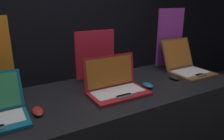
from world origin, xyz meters
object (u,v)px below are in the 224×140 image
(mouse_back, at_px, (174,78))
(promo_stand_back, at_px, (170,39))
(laptop_back, at_px, (186,65))
(promo_stand_middle, at_px, (95,57))
(mouse_middle, at_px, (148,85))
(laptop_middle, at_px, (115,85))
(mouse_front, at_px, (38,111))

(mouse_back, distance_m, promo_stand_back, 0.45)
(laptop_back, xyz_separation_m, mouse_back, (-0.22, -0.08, -0.05))
(laptop_back, distance_m, promo_stand_back, 0.30)
(promo_stand_middle, xyz_separation_m, promo_stand_back, (0.77, -0.01, 0.07))
(mouse_back, xyz_separation_m, promo_stand_back, (0.22, 0.30, 0.25))
(promo_stand_middle, height_order, laptop_back, promo_stand_middle)
(mouse_middle, relative_size, mouse_back, 0.94)
(mouse_back, bearing_deg, laptop_middle, 179.56)
(promo_stand_back, bearing_deg, mouse_middle, -147.04)
(laptop_middle, height_order, mouse_back, laptop_middle)
(mouse_back, bearing_deg, mouse_front, -178.42)
(mouse_middle, xyz_separation_m, laptop_back, (0.51, 0.11, 0.05))
(promo_stand_middle, bearing_deg, laptop_middle, -90.00)
(mouse_front, xyz_separation_m, mouse_back, (1.08, 0.03, 0.00))
(mouse_middle, height_order, mouse_back, mouse_middle)
(laptop_middle, relative_size, promo_stand_middle, 1.02)
(promo_stand_back, bearing_deg, laptop_back, -90.00)
(mouse_front, xyz_separation_m, mouse_middle, (0.78, -0.00, 0.00))
(mouse_middle, relative_size, laptop_back, 0.26)
(mouse_front, bearing_deg, mouse_back, 1.58)
(laptop_back, bearing_deg, mouse_middle, -168.04)
(promo_stand_middle, xyz_separation_m, laptop_back, (0.77, -0.24, -0.12))
(promo_stand_middle, distance_m, laptop_back, 0.82)
(laptop_middle, height_order, promo_stand_back, promo_stand_back)
(mouse_front, height_order, laptop_back, laptop_back)
(promo_stand_back, bearing_deg, mouse_back, -126.02)
(mouse_back, relative_size, promo_stand_back, 0.19)
(promo_stand_middle, distance_m, mouse_back, 0.66)
(mouse_middle, xyz_separation_m, promo_stand_middle, (-0.26, 0.35, 0.17))
(laptop_middle, bearing_deg, promo_stand_middle, 90.00)
(laptop_back, relative_size, promo_stand_back, 0.71)
(mouse_front, relative_size, mouse_middle, 1.19)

